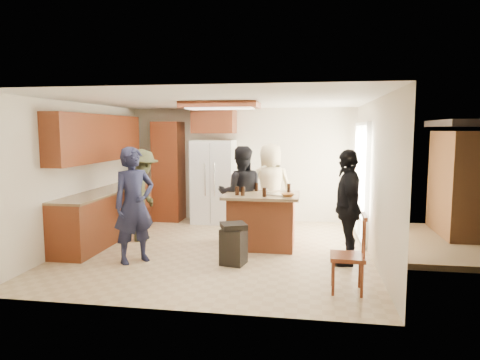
% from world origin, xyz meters
% --- Properties ---
extents(room_shell, '(8.00, 5.20, 5.00)m').
position_xyz_m(room_shell, '(4.37, 1.64, 0.87)').
color(room_shell, tan).
rests_on(room_shell, ground).
extents(person_front_left, '(0.79, 0.79, 1.77)m').
position_xyz_m(person_front_left, '(-1.13, -0.86, 0.89)').
color(person_front_left, '#1A1C34').
rests_on(person_front_left, ground).
extents(person_behind_left, '(0.93, 0.68, 1.73)m').
position_xyz_m(person_behind_left, '(0.28, 0.69, 0.87)').
color(person_behind_left, black).
rests_on(person_behind_left, ground).
extents(person_behind_right, '(1.00, 0.80, 1.77)m').
position_xyz_m(person_behind_right, '(0.75, 1.46, 0.88)').
color(person_behind_right, tan).
rests_on(person_behind_right, ground).
extents(person_side_right, '(0.53, 1.02, 1.74)m').
position_xyz_m(person_side_right, '(2.07, -0.43, 0.87)').
color(person_side_right, black).
rests_on(person_side_right, ground).
extents(person_counter, '(0.63, 1.14, 1.68)m').
position_xyz_m(person_counter, '(-1.51, 0.39, 0.84)').
color(person_counter, '#3B3E24').
rests_on(person_counter, ground).
extents(left_cabinetry, '(0.64, 3.00, 2.30)m').
position_xyz_m(left_cabinetry, '(-2.24, 0.40, 0.96)').
color(left_cabinetry, maroon).
rests_on(left_cabinetry, ground).
extents(back_wall_units, '(1.80, 0.60, 2.45)m').
position_xyz_m(back_wall_units, '(-1.33, 2.20, 1.38)').
color(back_wall_units, maroon).
rests_on(back_wall_units, ground).
extents(refrigerator, '(0.90, 0.76, 1.80)m').
position_xyz_m(refrigerator, '(-0.55, 2.12, 0.90)').
color(refrigerator, white).
rests_on(refrigerator, ground).
extents(kitchen_island, '(1.28, 1.03, 0.93)m').
position_xyz_m(kitchen_island, '(0.70, 0.30, 0.47)').
color(kitchen_island, '#AB502C').
rests_on(kitchen_island, ground).
extents(island_items, '(1.03, 0.74, 0.15)m').
position_xyz_m(island_items, '(0.88, 0.20, 0.97)').
color(island_items, silver).
rests_on(island_items, kitchen_island).
extents(trash_bin, '(0.47, 0.47, 0.63)m').
position_xyz_m(trash_bin, '(0.39, -0.74, 0.32)').
color(trash_bin, black).
rests_on(trash_bin, ground).
extents(spindle_chair, '(0.43, 0.43, 0.99)m').
position_xyz_m(spindle_chair, '(2.01, -1.61, 0.45)').
color(spindle_chair, maroon).
rests_on(spindle_chair, ground).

